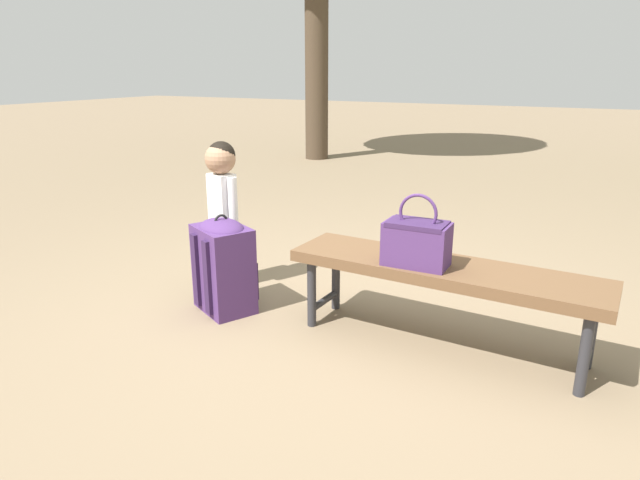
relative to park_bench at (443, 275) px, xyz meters
The scene contains 5 objects.
ground_plane 0.73m from the park_bench, ahead, with size 40.00×40.00×0.00m, color #7F6B51.
park_bench is the anchor object (origin of this frame).
handbag 0.23m from the park_bench, 29.86° to the left, with size 0.32×0.19×0.37m.
child_standing 1.53m from the park_bench, ahead, with size 0.26×0.20×0.96m.
backpack_large 1.29m from the park_bench, ahead, with size 0.43×0.40×0.60m.
Camera 1 is at (-1.29, 2.59, 1.41)m, focal length 31.55 mm.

